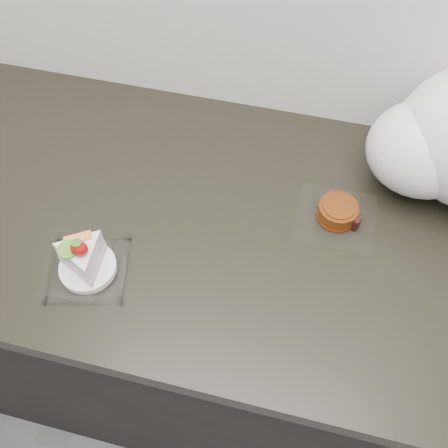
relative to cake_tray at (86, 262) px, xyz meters
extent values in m
cube|color=black|center=(0.23, 0.17, -0.50)|extent=(2.00, 0.60, 0.86)
cube|color=black|center=(0.23, 0.17, -0.05)|extent=(2.04, 0.64, 0.04)
cube|color=white|center=(0.00, 0.00, -0.03)|extent=(0.16, 0.16, 0.00)
cylinder|color=white|center=(0.00, 0.00, -0.02)|extent=(0.10, 0.10, 0.01)
ellipsoid|color=red|center=(0.01, -0.01, 0.06)|extent=(0.03, 0.02, 0.03)
cone|color=#2D7223|center=(0.01, -0.01, 0.07)|extent=(0.02, 0.02, 0.01)
cylinder|color=#5EA630|center=(-0.01, -0.01, 0.05)|extent=(0.04, 0.04, 0.00)
cube|color=orange|center=(-0.01, 0.02, 0.05)|extent=(0.05, 0.04, 0.00)
cube|color=white|center=(0.40, 0.22, -0.03)|extent=(0.15, 0.14, 0.00)
cylinder|color=maroon|center=(0.40, 0.22, -0.01)|extent=(0.09, 0.09, 0.03)
cylinder|color=maroon|center=(0.40, 0.22, -0.02)|extent=(0.09, 0.09, 0.01)
cylinder|color=maroon|center=(0.40, 0.22, 0.01)|extent=(0.07, 0.07, 0.00)
cube|color=black|center=(0.43, 0.20, -0.01)|extent=(0.03, 0.02, 0.03)
ellipsoid|color=white|center=(0.53, 0.33, 0.07)|extent=(0.26, 0.25, 0.17)
camera|label=1|loc=(0.33, -0.36, 0.73)|focal=40.00mm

